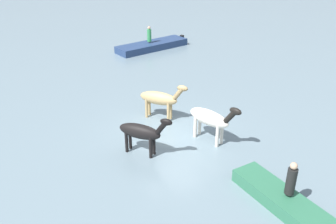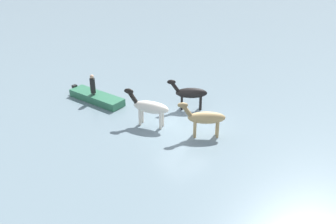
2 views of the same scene
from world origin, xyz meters
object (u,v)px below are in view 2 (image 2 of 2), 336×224
object	(u,v)px
horse_rear_stallion	(149,107)
person_spotter_bow	(93,85)
boat_skiff_near	(96,98)
horse_gray_outer	(190,93)
horse_chestnut_trailing	(205,118)

from	to	relation	value
horse_rear_stallion	person_spotter_bow	world-z (taller)	horse_rear_stallion
horse_rear_stallion	boat_skiff_near	size ratio (longest dim) A/B	0.59
horse_gray_outer	boat_skiff_near	xyz separation A→B (m)	(4.44, 3.81, -0.86)
horse_gray_outer	boat_skiff_near	size ratio (longest dim) A/B	0.50
horse_chestnut_trailing	boat_skiff_near	world-z (taller)	horse_chestnut_trailing
horse_gray_outer	person_spotter_bow	xyz separation A→B (m)	(4.50, 3.95, 0.10)
horse_chestnut_trailing	horse_gray_outer	bearing A→B (deg)	-79.57
boat_skiff_near	person_spotter_bow	world-z (taller)	person_spotter_bow
horse_rear_stallion	person_spotter_bow	distance (m)	4.76
horse_chestnut_trailing	horse_gray_outer	distance (m)	3.25
horse_gray_outer	person_spotter_bow	size ratio (longest dim) A/B	1.73
horse_gray_outer	person_spotter_bow	bearing A→B (deg)	-8.98
horse_rear_stallion	horse_chestnut_trailing	xyz separation A→B (m)	(-2.69, -1.53, -0.04)
boat_skiff_near	person_spotter_bow	size ratio (longest dim) A/B	3.44
horse_rear_stallion	person_spotter_bow	size ratio (longest dim) A/B	2.02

